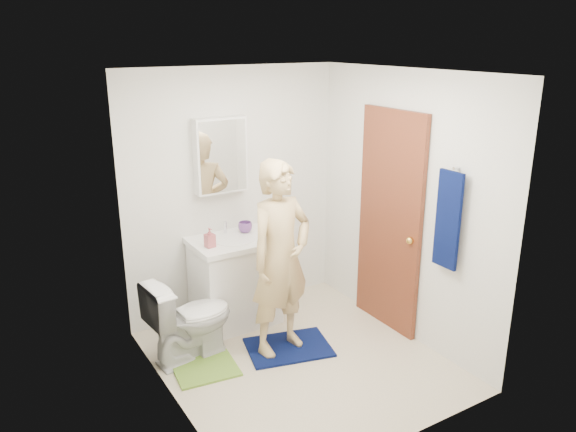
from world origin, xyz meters
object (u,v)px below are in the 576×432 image
object	(u,v)px
soap_dispenser	(210,238)
man	(281,258)
medicine_cabinet	(221,155)
toothbrush_cup	(245,227)
vanity_cabinet	(235,283)
towel	(448,220)
toilet	(190,318)

from	to	relation	value
soap_dispenser	man	world-z (taller)	man
medicine_cabinet	toothbrush_cup	world-z (taller)	medicine_cabinet
vanity_cabinet	towel	xyz separation A→B (m)	(1.18, -1.48, 0.85)
soap_dispenser	toothbrush_cup	world-z (taller)	soap_dispenser
medicine_cabinet	toothbrush_cup	xyz separation A→B (m)	(0.18, -0.12, -0.70)
toothbrush_cup	toilet	bearing A→B (deg)	-148.24
man	soap_dispenser	bearing A→B (deg)	112.28
medicine_cabinet	towel	xyz separation A→B (m)	(1.18, -1.71, -0.35)
medicine_cabinet	toilet	size ratio (longest dim) A/B	0.94
vanity_cabinet	toothbrush_cup	bearing A→B (deg)	30.90
toothbrush_cup	man	distance (m)	0.78
towel	soap_dispenser	xyz separation A→B (m)	(-1.45, 1.41, -0.31)
towel	toothbrush_cup	distance (m)	1.91
vanity_cabinet	medicine_cabinet	world-z (taller)	medicine_cabinet
towel	man	distance (m)	1.40
medicine_cabinet	soap_dispenser	world-z (taller)	medicine_cabinet
vanity_cabinet	toilet	world-z (taller)	vanity_cabinet
toilet	medicine_cabinet	bearing A→B (deg)	-50.95
vanity_cabinet	soap_dispenser	xyz separation A→B (m)	(-0.27, -0.08, 0.54)
vanity_cabinet	toothbrush_cup	size ratio (longest dim) A/B	6.00
soap_dispenser	man	distance (m)	0.71
towel	medicine_cabinet	bearing A→B (deg)	124.61
soap_dispenser	toothbrush_cup	distance (m)	0.48
toothbrush_cup	vanity_cabinet	bearing A→B (deg)	-149.10
vanity_cabinet	toothbrush_cup	distance (m)	0.54
medicine_cabinet	towel	world-z (taller)	medicine_cabinet
toilet	soap_dispenser	size ratio (longest dim) A/B	4.17
toothbrush_cup	man	size ratio (longest dim) A/B	0.08
medicine_cabinet	toilet	xyz separation A→B (m)	(-0.61, -0.61, -1.23)
toilet	man	size ratio (longest dim) A/B	0.44
soap_dispenser	towel	bearing A→B (deg)	-44.13
toothbrush_cup	soap_dispenser	bearing A→B (deg)	-157.85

